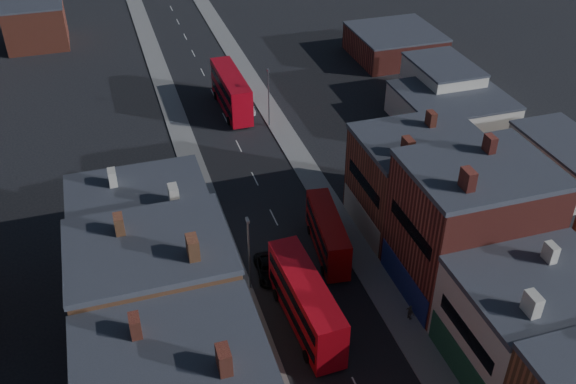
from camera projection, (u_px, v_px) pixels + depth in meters
pavement_west at (197, 179)px, 75.55m from camera, size 3.00×200.00×0.12m
pavement_east at (302, 161)px, 78.74m from camera, size 3.00×200.00×0.12m
lamp_post_2 at (249, 250)px, 57.51m from camera, size 0.25×0.70×8.12m
lamp_post_3 at (269, 94)px, 83.67m from camera, size 0.25×0.70×8.12m
bus_0 at (306, 302)px, 54.76m from camera, size 3.43×12.10×5.18m
bus_1 at (328, 233)px, 63.27m from camera, size 3.48×10.22×4.32m
bus_2 at (231, 91)px, 88.49m from camera, size 3.34×12.66×5.45m
car_2 at (268, 269)px, 61.41m from camera, size 2.58×4.94×1.33m
car_3 at (248, 107)px, 89.62m from camera, size 1.87×4.00×1.13m
ped_3 at (410, 312)px, 56.35m from camera, size 0.68×0.99×1.54m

